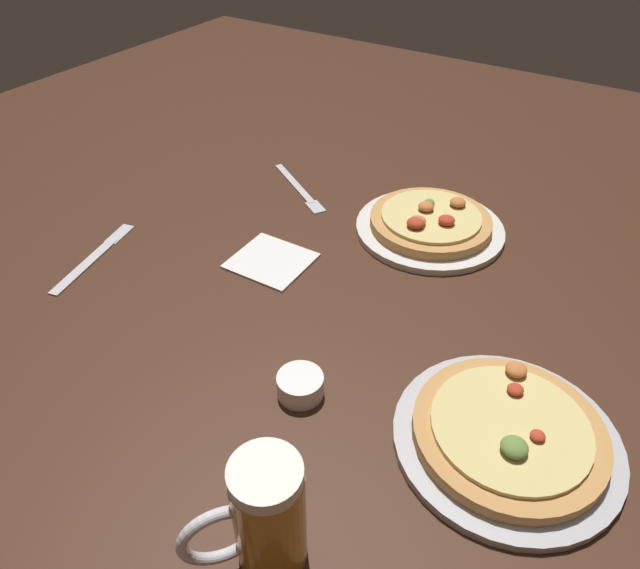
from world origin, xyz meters
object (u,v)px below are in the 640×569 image
Objects in this scene: pizza_plate_near at (508,435)px; knife_right at (94,256)px; pizza_plate_far at (430,224)px; fork_left at (299,188)px; napkin_folded at (271,260)px; beer_mug_dark at (264,517)px; ramekin_sauce at (300,385)px.

pizza_plate_near reaches higher than knife_right.
pizza_plate_far reaches higher than fork_left.
knife_right is at bearing -139.62° from pizza_plate_far.
pizza_plate_near is at bearing -17.57° from napkin_folded.
pizza_plate_far reaches higher than knife_right.
beer_mug_dark reaches higher than knife_right.
ramekin_sauce is 0.47m from knife_right.
pizza_plate_near is 0.31m from beer_mug_dark.
beer_mug_dark is at bearing -54.01° from napkin_folded.
napkin_folded is 0.30m from knife_right.
napkin_folded reaches higher than fork_left.
pizza_plate_near reaches higher than fork_left.
napkin_folded reaches higher than knife_right.
pizza_plate_far is 0.30m from napkin_folded.
pizza_plate_near is 0.67m from fork_left.
beer_mug_dark is at bearing -58.26° from fork_left.
ramekin_sauce is 0.54m from fork_left.
ramekin_sauce reaches higher than knife_right.
pizza_plate_far is 0.59m from knife_right.
fork_left is (-0.10, 0.23, -0.00)m from napkin_folded.
fork_left is (-0.39, 0.64, -0.07)m from beer_mug_dark.
pizza_plate_near is 0.48m from napkin_folded.
pizza_plate_far is 1.40× the size of fork_left.
napkin_folded is 0.25m from fork_left.
napkin_folded is (-0.20, 0.21, -0.01)m from ramekin_sauce.
napkin_folded is at bearing -66.84° from fork_left.
napkin_folded is at bearing -129.26° from pizza_plate_far.
pizza_plate_far is (-0.27, 0.37, 0.00)m from pizza_plate_near.
ramekin_sauce is 0.29× the size of knife_right.
knife_right is at bearing 155.58° from beer_mug_dark.
fork_left is at bearing 121.74° from beer_mug_dark.
ramekin_sauce is at bearing -87.94° from pizza_plate_far.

